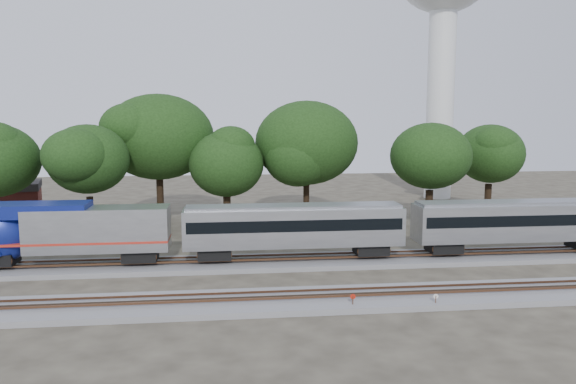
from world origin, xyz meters
name	(u,v)px	position (x,y,z in m)	size (l,w,h in m)	color
ground	(264,287)	(0.00, 0.00, 0.00)	(160.00, 160.00, 0.00)	#383328
track_far	(259,263)	(0.00, 6.00, 0.21)	(160.00, 5.00, 0.73)	slate
track_near	(268,302)	(0.00, -4.00, 0.21)	(160.00, 5.00, 0.73)	slate
train	(519,220)	(22.78, 6.00, 3.33)	(94.77, 3.27, 4.83)	silver
switch_stand_red	(353,300)	(5.30, -5.71, 0.70)	(0.35, 0.09, 1.09)	#512D19
switch_stand_white	(436,299)	(10.69, -6.02, 0.63)	(0.31, 0.11, 0.99)	#512D19
switch_lever	(361,308)	(5.86, -5.75, 0.15)	(0.50, 0.30, 0.30)	#512D19
water_tower	(444,1)	(29.60, 42.34, 29.15)	(14.21, 14.21, 39.34)	silver
tree_2	(88,159)	(-16.15, 17.60, 8.14)	(8.29, 8.29, 11.69)	black
tree_3	(158,137)	(-10.00, 24.26, 10.06)	(10.24, 10.24, 14.44)	black
tree_4	(226,164)	(-2.52, 21.00, 7.22)	(7.36, 7.36, 10.37)	black
tree_5	(307,143)	(6.48, 22.87, 9.38)	(9.54, 9.54, 13.46)	black
tree_6	(431,156)	(19.52, 18.98, 8.08)	(8.23, 8.23, 11.60)	black
tree_7	(490,154)	(28.91, 24.31, 7.90)	(8.05, 8.05, 11.35)	black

